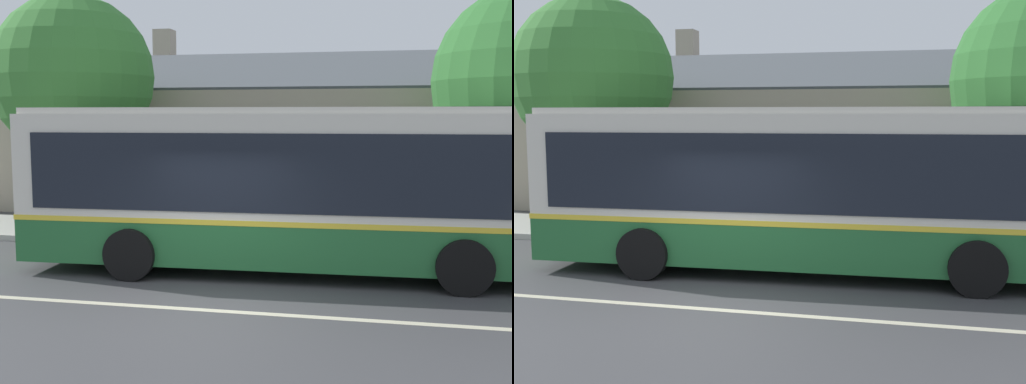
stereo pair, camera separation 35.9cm
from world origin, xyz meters
The scene contains 7 objects.
ground_plane centered at (0.00, 0.00, 0.00)m, with size 300.00×300.00×0.00m, color #424244.
sidewalk_far centered at (0.00, 6.00, 0.07)m, with size 60.00×3.00×0.15m, color #ADAAA3.
lane_divider_stripe centered at (0.00, 0.00, 0.00)m, with size 60.00×0.16×0.01m, color beige.
community_building centered at (2.11, 13.14, 2.06)m, with size 28.49×8.48×6.36m.
transit_bus centered at (1.00, 2.90, 1.76)m, with size 10.66×3.03×3.28m.
bench_by_building centered at (-4.93, 5.91, 0.57)m, with size 1.70×0.51×0.94m.
street_tree_secondary centered at (-5.59, 6.68, 4.16)m, with size 4.44×4.44×6.39m.
Camera 2 is at (3.30, -9.60, 3.13)m, focal length 45.00 mm.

